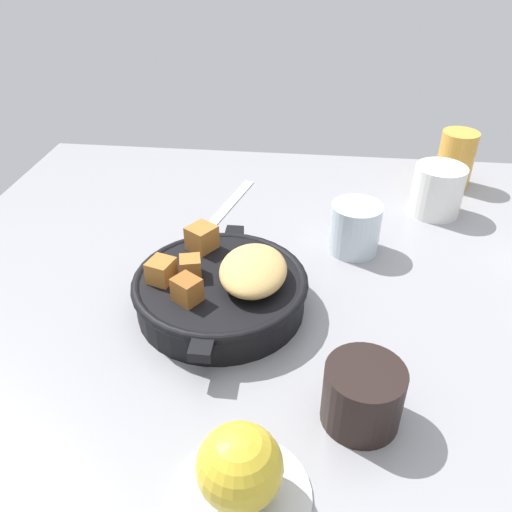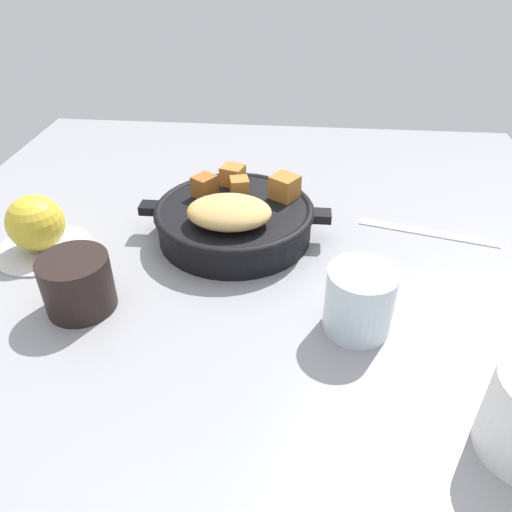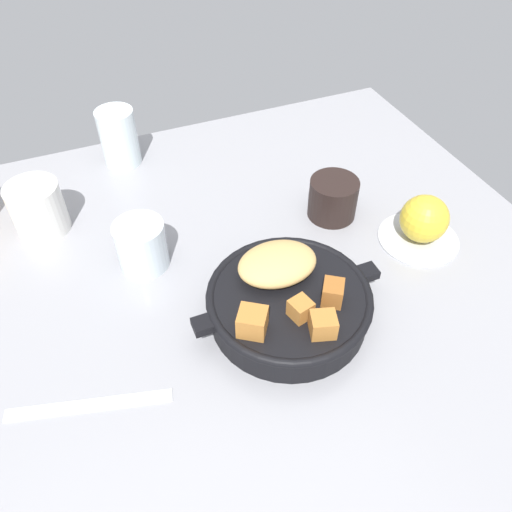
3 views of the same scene
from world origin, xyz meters
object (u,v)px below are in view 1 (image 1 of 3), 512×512
Objects in this scene: water_glass_short at (355,228)px; coffee_mug_dark at (363,395)px; red_apple at (240,467)px; juice_glass_amber at (456,159)px; ceramic_mug_white at (437,190)px; butter_knife at (229,204)px; cast_iron_skillet at (223,287)px.

water_glass_short is 0.95× the size of coffee_mug_dark.
red_apple is 70.04cm from juice_glass_amber.
ceramic_mug_white is 45.28cm from coffee_mug_dark.
butter_knife is 46.11cm from coffee_mug_dark.
butter_knife is 33.71cm from ceramic_mug_white.
cast_iron_skillet is 3.57× the size of red_apple.
juice_glass_amber reaches higher than red_apple.
water_glass_short reaches higher than butter_knife.
cast_iron_skillet is at bearing -167.26° from red_apple.
cast_iron_skillet is 3.18× the size of ceramic_mug_white.
butter_knife is (-26.48, -3.44, -2.91)cm from cast_iron_skillet.
water_glass_short is (-15.14, 16.53, 0.55)cm from cast_iron_skillet.
red_apple is 0.38× the size of butter_knife.
ceramic_mug_white is at bearing 106.60° from butter_knife.
ceramic_mug_white is at bearing 133.24° from water_glass_short.
juice_glass_amber is at bearing 156.43° from ceramic_mug_white.
red_apple reaches higher than water_glass_short.
ceramic_mug_white reaches higher than cast_iron_skillet.
juice_glass_amber is at bearing 122.29° from butter_knife.
juice_glass_amber is (-38.92, 34.86, 1.78)cm from cast_iron_skillet.
juice_glass_amber is (-54.14, 18.87, 1.64)cm from coffee_mug_dark.
coffee_mug_dark is at bearing -19.21° from juice_glass_amber.
butter_knife is 1.94× the size of juice_glass_amber.
red_apple is 0.74× the size of juice_glass_amber.
cast_iron_skillet is 52.28cm from juice_glass_amber.
water_glass_short is (-39.85, 10.94, -0.56)cm from red_apple.
butter_knife is at bearing -87.70° from ceramic_mug_white.
coffee_mug_dark is at bearing -1.01° from water_glass_short.
red_apple reaches higher than butter_knife.
water_glass_short is at bearing 74.71° from butter_knife.
cast_iron_skillet reaches higher than butter_knife.
cast_iron_skillet is at bearing 21.69° from butter_knife.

